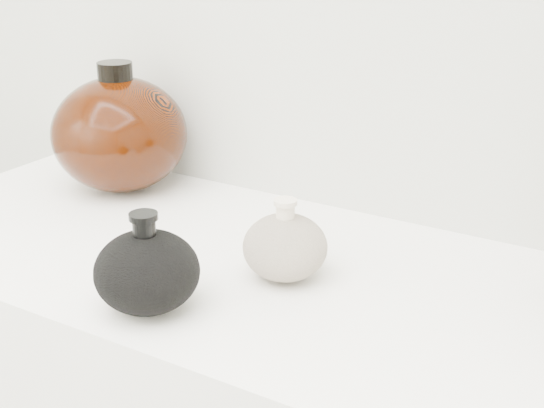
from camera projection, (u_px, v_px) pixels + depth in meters
The scene contains 3 objects.
black_gourd_vase at pixel (147, 271), 0.91m from camera, with size 0.14×0.14×0.13m.
cream_gourd_vase at pixel (285, 246), 0.99m from camera, with size 0.13×0.13×0.11m.
left_round_pot at pixel (120, 134), 1.29m from camera, with size 0.30×0.30×0.22m.
Camera 1 is at (0.51, 0.16, 1.36)m, focal length 50.00 mm.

